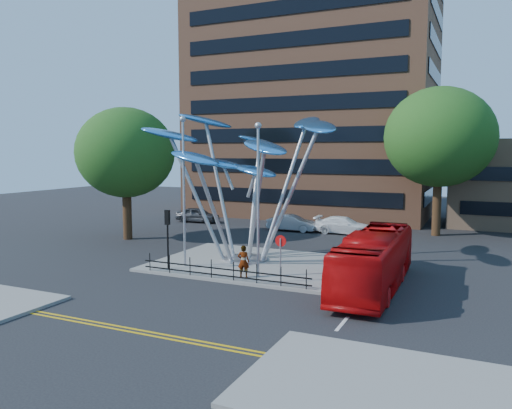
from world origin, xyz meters
The scene contains 19 objects.
ground centered at (0.00, 0.00, 0.00)m, with size 120.00×120.00×0.00m, color black.
traffic_island centered at (-1.00, 6.00, 0.07)m, with size 12.00×9.00×0.15m, color slate.
pavement_right centered at (11.00, -7.00, 0.07)m, with size 12.00×6.00×0.15m, color slate.
double_yellow_near centered at (0.00, -6.00, 0.01)m, with size 40.00×0.12×0.01m, color gold.
double_yellow_far centered at (0.00, -6.30, 0.01)m, with size 40.00×0.12×0.01m, color gold.
brick_tower centered at (-6.00, 32.00, 15.00)m, with size 25.00×15.00×30.00m, color #945D40.
tree_right centered at (8.00, 22.00, 8.04)m, with size 8.80×8.80×12.11m.
tree_left centered at (-14.00, 10.00, 6.79)m, with size 7.60×7.60×10.32m.
leaf_sculpture centered at (-2.07, 6.68, 6.87)m, with size 12.72×9.54×9.51m.
street_lamp_left centered at (-4.50, 3.50, 5.36)m, with size 0.36×0.36×8.80m.
street_lamp_right centered at (0.50, 3.00, 5.09)m, with size 0.36×0.36×8.30m.
traffic_light_island centered at (-5.00, 2.50, 2.61)m, with size 0.28×0.18×3.42m.
no_entry_sign_island centered at (2.00, 2.52, 1.82)m, with size 0.60×0.10×2.45m.
pedestrian_railing_front centered at (-1.00, 1.70, 0.55)m, with size 10.00×0.06×1.00m.
red_bus centered at (6.60, 3.64, 1.46)m, with size 2.45×10.46×2.91m, color #B40809.
pedestrian centered at (-0.14, 2.50, 1.03)m, with size 0.64×0.42×1.76m, color gray.
parked_car_left centered at (-13.89, 20.41, 0.73)m, with size 1.73×4.29×1.46m, color #383A3F.
parked_car_mid centered at (-3.61, 19.17, 0.71)m, with size 1.50×4.30×1.42m, color #A4A7AC.
parked_car_right centered at (0.89, 19.65, 0.72)m, with size 2.01×4.94×1.43m, color white.
Camera 1 is at (11.46, -21.15, 6.94)m, focal length 35.00 mm.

